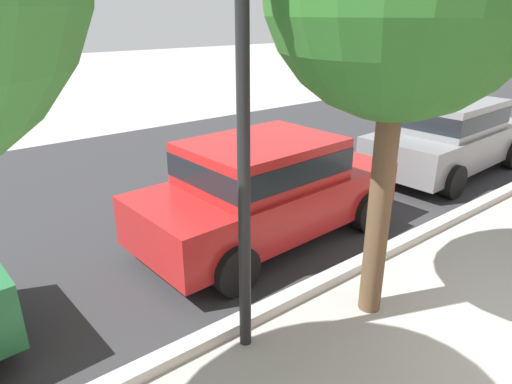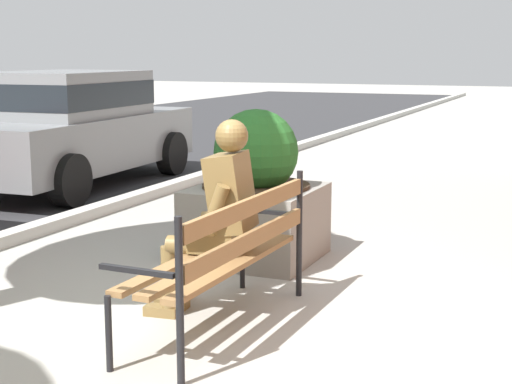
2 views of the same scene
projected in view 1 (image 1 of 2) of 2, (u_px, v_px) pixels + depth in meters
name	position (u px, v px, depth m)	size (l,w,h in m)	color
street_surface	(198.00, 175.00, 9.73)	(60.00, 9.00, 0.01)	#2D2D30
curb_stone	(373.00, 257.00, 6.36)	(60.00, 0.20, 0.12)	#B2AFA8
parked_car_red	(266.00, 187.00, 6.73)	(4.17, 2.07, 1.56)	#B21E1E
parked_car_grey	(448.00, 134.00, 9.62)	(4.17, 2.07, 1.56)	slate
lamp_post	(243.00, 99.00, 3.88)	(0.32, 0.32, 3.90)	black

